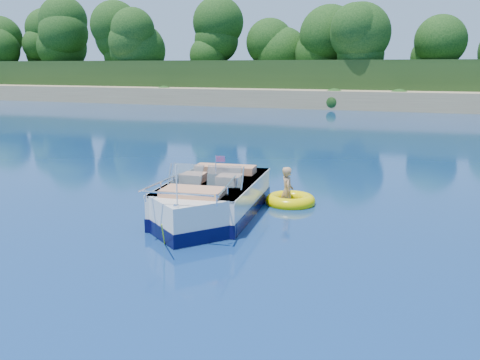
{
  "coord_description": "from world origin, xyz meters",
  "views": [
    {
      "loc": [
        3.36,
        -9.08,
        3.47
      ],
      "look_at": [
        -1.08,
        2.34,
        0.85
      ],
      "focal_mm": 40.0,
      "sensor_mm": 36.0,
      "label": 1
    }
  ],
  "objects": [
    {
      "name": "boy",
      "position": [
        -0.36,
        3.83,
        0.0
      ],
      "size": [
        0.61,
        0.79,
        1.42
      ],
      "primitive_type": "imported",
      "rotation": [
        0.0,
        -0.17,
        2.04
      ],
      "color": "tan",
      "rests_on": "ground"
    },
    {
      "name": "tow_tube",
      "position": [
        -0.25,
        3.76,
        0.09
      ],
      "size": [
        1.67,
        1.67,
        0.34
      ],
      "rotation": [
        0.0,
        0.0,
        0.39
      ],
      "color": "#FBE100",
      "rests_on": "ground"
    },
    {
      "name": "shoreline",
      "position": [
        0.0,
        63.77,
        0.98
      ],
      "size": [
        170.0,
        59.0,
        6.0
      ],
      "color": "#8B7350",
      "rests_on": "ground"
    },
    {
      "name": "ground",
      "position": [
        0.0,
        0.0,
        0.0
      ],
      "size": [
        160.0,
        160.0,
        0.0
      ],
      "primitive_type": "plane",
      "color": "#0B264D",
      "rests_on": "ground"
    },
    {
      "name": "treeline",
      "position": [
        0.04,
        41.01,
        5.55
      ],
      "size": [
        150.0,
        7.12,
        8.19
      ],
      "color": "#311E10",
      "rests_on": "ground"
    },
    {
      "name": "motorboat",
      "position": [
        -1.66,
        1.89,
        0.36
      ],
      "size": [
        2.43,
        5.55,
        1.85
      ],
      "rotation": [
        0.0,
        0.0,
        0.12
      ],
      "color": "white",
      "rests_on": "ground"
    }
  ]
}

